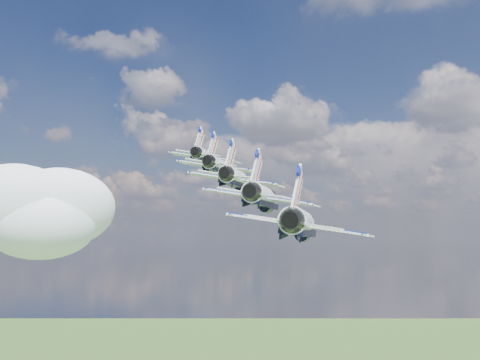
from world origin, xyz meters
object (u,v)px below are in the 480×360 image
Objects in this scene: jet_0 at (209,159)px; jet_2 at (240,180)px; jet_3 at (265,197)px; jet_4 at (302,223)px; jet_1 at (222,168)px.

jet_2 is at bearing -63.70° from jet_0.
jet_4 is (8.58, -7.68, -3.07)m from jet_3.
jet_3 is at bearing -63.70° from jet_0.
jet_3 is (8.58, -7.68, -3.07)m from jet_2.
jet_1 is at bearing 116.30° from jet_2.
jet_0 is 1.00× the size of jet_3.
jet_0 reaches higher than jet_1.
jet_2 is 1.00× the size of jet_4.
jet_2 reaches higher than jet_3.
jet_2 is 11.92m from jet_3.
jet_3 is at bearing -63.70° from jet_2.
jet_2 is at bearing 116.30° from jet_4.
jet_1 is 35.75m from jet_4.
jet_3 is at bearing 116.30° from jet_4.
jet_0 is at bearing 116.30° from jet_1.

